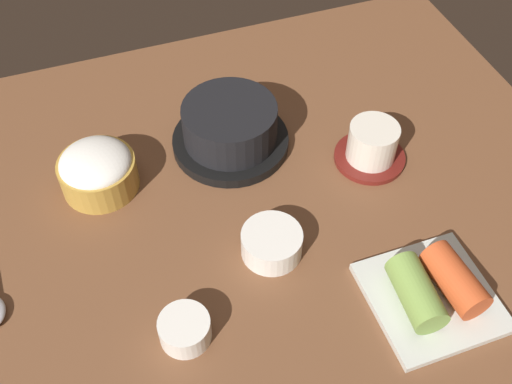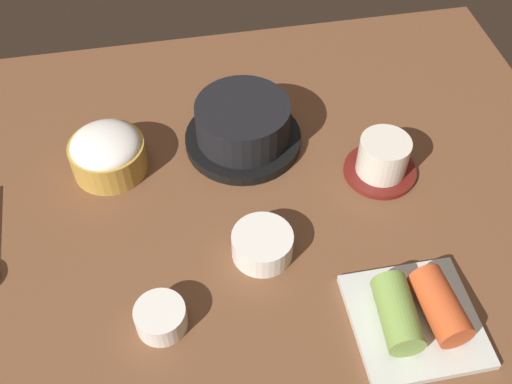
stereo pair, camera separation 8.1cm
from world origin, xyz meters
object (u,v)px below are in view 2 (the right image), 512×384
Objects in this scene: rice_bowl at (107,152)px; banchan_cup_center at (262,244)px; tea_cup_with_saucer at (383,159)px; side_bowl_near at (161,317)px; stone_pot at (243,126)px; kimchi_plate at (417,314)px.

rice_bowl is 26.36cm from banchan_cup_center.
side_bowl_near is (-32.83, -18.30, -1.16)cm from tea_cup_with_saucer.
tea_cup_with_saucer is at bearing -27.78° from stone_pot.
rice_bowl is 1.76× the size of side_bowl_near.
stone_pot is 19.71cm from rice_bowl.
stone_pot reaches higher than kimchi_plate.
stone_pot reaches higher than banchan_cup_center.
banchan_cup_center is at bearing -151.42° from tea_cup_with_saucer.
banchan_cup_center is at bearing -45.00° from rice_bowl.
banchan_cup_center is (-1.04, -20.08, -1.62)cm from stone_pot.
side_bowl_near is at bearing -79.23° from rice_bowl.
tea_cup_with_saucer is 21.94cm from banchan_cup_center.
tea_cup_with_saucer is 37.61cm from side_bowl_near.
rice_bowl is 46.77cm from kimchi_plate.
kimchi_plate is 2.43× the size of side_bowl_near.
banchan_cup_center reaches higher than side_bowl_near.
rice_bowl is at bearing -175.72° from stone_pot.
rice_bowl is 38.73cm from tea_cup_with_saucer.
tea_cup_with_saucer is (18.21, -9.60, -0.64)cm from stone_pot.
rice_bowl is 0.72× the size of kimchi_plate.
stone_pot is 2.19× the size of banchan_cup_center.
stone_pot reaches higher than rice_bowl.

